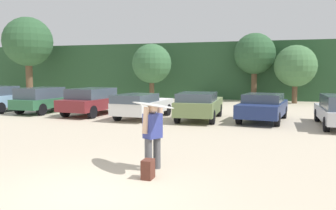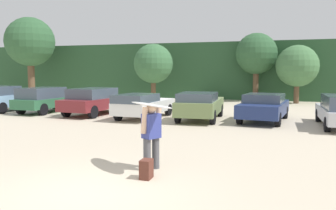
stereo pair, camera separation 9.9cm
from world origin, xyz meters
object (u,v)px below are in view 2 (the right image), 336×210
object	(u,v)px
parked_car_forest_green	(47,99)
parked_car_maroon	(95,100)
person_adult	(151,132)
surfboard_white	(150,105)
parked_car_navy	(264,107)
parked_car_sky_blue	(6,98)
backpack_dropped	(146,169)
parked_car_white	(143,105)
parked_car_olive_green	(200,105)

from	to	relation	value
parked_car_forest_green	parked_car_maroon	size ratio (longest dim) A/B	0.98
person_adult	surfboard_white	distance (m)	0.71
parked_car_navy	parked_car_sky_blue	bearing A→B (deg)	98.15
parked_car_sky_blue	parked_car_forest_green	bearing A→B (deg)	-83.23
person_adult	parked_car_navy	bearing A→B (deg)	-75.17
backpack_dropped	parked_car_forest_green	bearing A→B (deg)	134.93
parked_car_maroon	parked_car_navy	size ratio (longest dim) A/B	1.01
parked_car_white	backpack_dropped	distance (m)	10.38
parked_car_forest_green	backpack_dropped	size ratio (longest dim) A/B	10.42
parked_car_navy	person_adult	xyz separation A→B (m)	(-2.44, -9.73, 0.22)
backpack_dropped	parked_car_maroon	bearing A→B (deg)	124.47
parked_car_maroon	surfboard_white	size ratio (longest dim) A/B	2.74
parked_car_forest_green	surfboard_white	bearing A→B (deg)	-130.36
parked_car_navy	parked_car_maroon	bearing A→B (deg)	98.21
parked_car_maroon	person_adult	world-z (taller)	person_adult
parked_car_white	parked_car_olive_green	distance (m)	3.03
parked_car_sky_blue	parked_car_maroon	xyz separation A→B (m)	(6.19, 0.06, -0.01)
parked_car_maroon	person_adult	xyz separation A→B (m)	(6.97, -9.61, 0.12)
parked_car_maroon	person_adult	distance (m)	11.87
parked_car_maroon	parked_car_navy	world-z (taller)	parked_car_maroon
parked_car_white	parked_car_olive_green	xyz separation A→B (m)	(3.01, 0.36, 0.05)
surfboard_white	parked_car_white	bearing A→B (deg)	-26.85
parked_car_sky_blue	parked_car_forest_green	size ratio (longest dim) A/B	0.94
parked_car_white	backpack_dropped	xyz separation A→B (m)	(3.86, -9.62, -0.51)
parked_car_sky_blue	surfboard_white	bearing A→B (deg)	-123.35
backpack_dropped	parked_car_sky_blue	bearing A→B (deg)	142.24
parked_car_navy	backpack_dropped	size ratio (longest dim) A/B	10.52
parked_car_navy	person_adult	size ratio (longest dim) A/B	2.81
parked_car_maroon	parked_car_olive_green	distance (m)	6.28
parked_car_forest_green	parked_car_navy	size ratio (longest dim) A/B	0.99
parked_car_sky_blue	parked_car_white	bearing A→B (deg)	-91.32
parked_car_white	parked_car_forest_green	bearing A→B (deg)	86.47
parked_car_olive_green	parked_car_navy	xyz separation A→B (m)	(3.14, 0.51, -0.05)
parked_car_sky_blue	parked_car_white	xyz separation A→B (m)	(9.44, -0.69, -0.11)
parked_car_navy	person_adult	distance (m)	10.04
parked_car_forest_green	person_adult	size ratio (longest dim) A/B	2.78
parked_car_olive_green	backpack_dropped	distance (m)	10.03
parked_car_forest_green	parked_car_white	bearing A→B (deg)	-94.40
parked_car_forest_green	backpack_dropped	bearing A→B (deg)	-131.89
parked_car_sky_blue	parked_car_maroon	bearing A→B (deg)	-86.58
surfboard_white	backpack_dropped	distance (m)	1.59
parked_car_sky_blue	parked_car_olive_green	world-z (taller)	parked_car_sky_blue
parked_car_forest_green	surfboard_white	xyz separation A→B (m)	(10.33, -9.82, 0.83)
parked_car_navy	backpack_dropped	xyz separation A→B (m)	(-2.29, -10.49, -0.51)
backpack_dropped	parked_car_white	bearing A→B (deg)	111.87
parked_car_forest_green	backpack_dropped	distance (m)	14.84
parked_car_white	parked_car_olive_green	world-z (taller)	parked_car_olive_green
person_adult	surfboard_white	bearing A→B (deg)	124.72
person_adult	parked_car_sky_blue	bearing A→B (deg)	-7.06
parked_car_sky_blue	surfboard_white	world-z (taller)	surfboard_white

